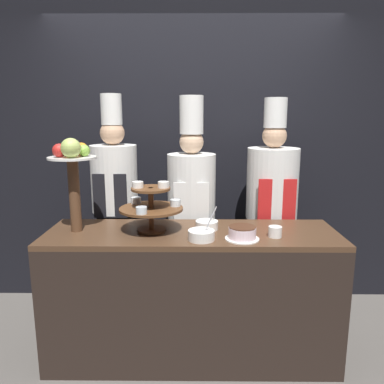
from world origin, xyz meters
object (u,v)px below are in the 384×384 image
object	(u,v)px
tiered_stand	(151,205)
chef_center_right	(272,203)
serving_bowl_near	(201,235)
chef_left	(115,200)
chef_center_left	(192,203)
fruit_pedestal	(73,165)
serving_bowl_far	(207,225)
cake_round	(242,233)
cup_white	(275,232)

from	to	relation	value
tiered_stand	chef_center_right	bearing A→B (deg)	30.74
serving_bowl_near	chef_left	world-z (taller)	chef_left
serving_bowl_near	chef_center_left	bearing A→B (deg)	95.41
fruit_pedestal	serving_bowl_far	bearing A→B (deg)	3.31
chef_center_left	chef_center_right	distance (m)	0.65
tiered_stand	serving_bowl_near	size ratio (longest dim) A/B	2.54
cake_round	chef_left	distance (m)	1.18
chef_left	chef_center_right	size ratio (longest dim) A/B	1.02
cake_round	cup_white	world-z (taller)	cake_round
serving_bowl_far	chef_center_left	xyz separation A→B (m)	(-0.11, 0.50, 0.03)
cake_round	serving_bowl_far	distance (m)	0.30
chef_center_right	tiered_stand	bearing A→B (deg)	-149.26
chef_center_left	cake_round	bearing A→B (deg)	-65.37
serving_bowl_near	serving_bowl_far	bearing A→B (deg)	79.55
tiered_stand	serving_bowl_far	xyz separation A→B (m)	(0.37, 0.04, -0.15)
chef_center_right	fruit_pedestal	bearing A→B (deg)	-158.80
fruit_pedestal	chef_center_left	bearing A→B (deg)	35.61
cake_round	chef_center_right	xyz separation A→B (m)	(0.32, 0.71, 0.03)
serving_bowl_near	serving_bowl_far	xyz separation A→B (m)	(0.04, 0.22, -0.00)
cake_round	chef_center_left	distance (m)	0.78
cake_round	cup_white	distance (m)	0.22
chef_left	chef_center_right	world-z (taller)	chef_left
serving_bowl_far	chef_center_right	distance (m)	0.74
serving_bowl_far	tiered_stand	bearing A→B (deg)	-173.28
cup_white	chef_left	distance (m)	1.34
chef_left	chef_center_left	size ratio (longest dim) A/B	1.01
cake_round	serving_bowl_far	size ratio (longest dim) A/B	1.33
cake_round	chef_center_left	xyz separation A→B (m)	(-0.33, 0.71, 0.02)
chef_left	cake_round	bearing A→B (deg)	-36.85
fruit_pedestal	tiered_stand	bearing A→B (deg)	0.77
cup_white	chef_left	size ratio (longest dim) A/B	0.05
fruit_pedestal	chef_center_right	distance (m)	1.57
serving_bowl_near	cup_white	bearing A→B (deg)	7.63
cake_round	chef_left	world-z (taller)	chef_left
cup_white	serving_bowl_far	world-z (taller)	serving_bowl_far
chef_left	chef_center_right	xyz separation A→B (m)	(1.27, -0.00, -0.03)
serving_bowl_far	chef_center_right	size ratio (longest dim) A/B	0.09
cup_white	cake_round	bearing A→B (deg)	-166.71
serving_bowl_far	chef_center_left	size ratio (longest dim) A/B	0.09
cup_white	chef_center_left	size ratio (longest dim) A/B	0.05
fruit_pedestal	chef_left	size ratio (longest dim) A/B	0.34
cake_round	chef_center_left	size ratio (longest dim) A/B	0.12
cup_white	chef_left	xyz separation A→B (m)	(-1.16, 0.66, 0.06)
fruit_pedestal	serving_bowl_near	distance (m)	0.95
fruit_pedestal	cup_white	xyz separation A→B (m)	(1.31, -0.11, -0.41)
serving_bowl_near	serving_bowl_far	distance (m)	0.23
chef_left	fruit_pedestal	bearing A→B (deg)	-104.92
serving_bowl_near	chef_center_right	world-z (taller)	chef_center_right
tiered_stand	fruit_pedestal	size ratio (longest dim) A/B	0.68
tiered_stand	fruit_pedestal	xyz separation A→B (m)	(-0.50, -0.01, 0.27)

